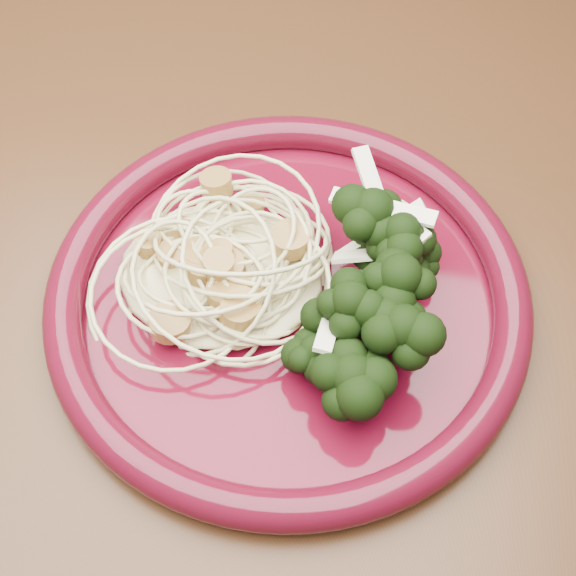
# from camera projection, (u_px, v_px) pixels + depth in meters

# --- Properties ---
(dining_table) EXTENTS (1.20, 0.80, 0.75)m
(dining_table) POSITION_uv_depth(u_px,v_px,m) (440.00, 327.00, 0.67)
(dining_table) COLOR #472814
(dining_table) RESTS_ON ground
(dinner_plate) EXTENTS (0.38, 0.38, 0.03)m
(dinner_plate) POSITION_uv_depth(u_px,v_px,m) (288.00, 294.00, 0.55)
(dinner_plate) COLOR #540819
(dinner_plate) RESTS_ON dining_table
(spaghetti_pile) EXTENTS (0.16, 0.15, 0.03)m
(spaghetti_pile) POSITION_uv_depth(u_px,v_px,m) (220.00, 264.00, 0.55)
(spaghetti_pile) COLOR beige
(spaghetti_pile) RESTS_ON dinner_plate
(scallop_cluster) EXTENTS (0.15, 0.15, 0.04)m
(scallop_cluster) POSITION_uv_depth(u_px,v_px,m) (216.00, 229.00, 0.52)
(scallop_cluster) COLOR #B48B47
(scallop_cluster) RESTS_ON spaghetti_pile
(broccoli_pile) EXTENTS (0.12, 0.17, 0.06)m
(broccoli_pile) POSITION_uv_depth(u_px,v_px,m) (376.00, 302.00, 0.52)
(broccoli_pile) COLOR black
(broccoli_pile) RESTS_ON dinner_plate
(onion_garnish) EXTENTS (0.08, 0.11, 0.06)m
(onion_garnish) POSITION_uv_depth(u_px,v_px,m) (381.00, 272.00, 0.49)
(onion_garnish) COLOR white
(onion_garnish) RESTS_ON broccoli_pile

